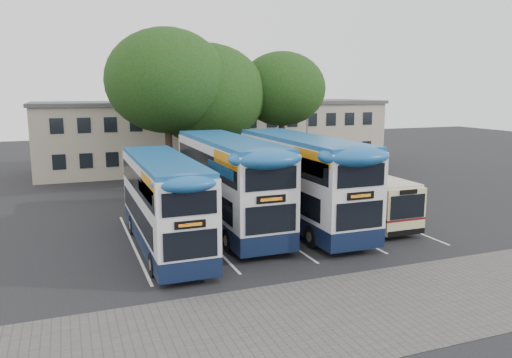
{
  "coord_description": "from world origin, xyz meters",
  "views": [
    {
      "loc": [
        -13.45,
        -18.37,
        7.3
      ],
      "look_at": [
        -4.47,
        5.0,
        2.77
      ],
      "focal_mm": 35.0,
      "sensor_mm": 36.0,
      "label": 1
    }
  ],
  "objects": [
    {
      "name": "bay_lines",
      "position": [
        -3.75,
        5.0,
        0.01
      ],
      "size": [
        14.12,
        11.0,
        0.01
      ],
      "color": "silver",
      "rests_on": "ground"
    },
    {
      "name": "bus_dd_left",
      "position": [
        -9.41,
        3.93,
        2.34
      ],
      "size": [
        2.47,
        10.2,
        4.25
      ],
      "color": "#0E1833",
      "rests_on": "ground"
    },
    {
      "name": "tree_mid",
      "position": [
        -3.43,
        17.83,
        6.91
      ],
      "size": [
        8.74,
        8.74,
        10.63
      ],
      "color": "black",
      "rests_on": "ground"
    },
    {
      "name": "paving_strip",
      "position": [
        -2.0,
        -5.0,
        0.01
      ],
      "size": [
        40.0,
        6.0,
        0.01
      ],
      "primitive_type": "cube",
      "color": "#595654",
      "rests_on": "ground"
    },
    {
      "name": "lamp_post",
      "position": [
        6.0,
        19.97,
        5.08
      ],
      "size": [
        0.25,
        1.05,
        9.06
      ],
      "color": "gray",
      "rests_on": "ground"
    },
    {
      "name": "bus_dd_mid",
      "position": [
        -5.58,
        6.14,
        2.64
      ],
      "size": [
        2.79,
        11.49,
        4.79
      ],
      "color": "#0E1833",
      "rests_on": "ground"
    },
    {
      "name": "bus_single",
      "position": [
        1.81,
        5.45,
        1.52
      ],
      "size": [
        2.28,
        8.98,
        2.68
      ],
      "color": "#D0C58B",
      "rests_on": "ground"
    },
    {
      "name": "tree_left",
      "position": [
        -6.6,
        16.66,
        7.85
      ],
      "size": [
        8.5,
        8.5,
        11.48
      ],
      "color": "black",
      "rests_on": "ground"
    },
    {
      "name": "ground",
      "position": [
        0.0,
        0.0,
        0.0
      ],
      "size": [
        120.0,
        120.0,
        0.0
      ],
      "primitive_type": "plane",
      "color": "black",
      "rests_on": "ground"
    },
    {
      "name": "bus_dd_right",
      "position": [
        -1.77,
        5.34,
        2.66
      ],
      "size": [
        2.81,
        11.57,
        4.82
      ],
      "color": "#0E1833",
      "rests_on": "ground"
    },
    {
      "name": "tree_right",
      "position": [
        2.5,
        17.52,
        7.29
      ],
      "size": [
        6.73,
        6.73,
        10.17
      ],
      "color": "black",
      "rests_on": "ground"
    },
    {
      "name": "depot_building",
      "position": [
        0.0,
        26.99,
        3.15
      ],
      "size": [
        32.4,
        8.4,
        6.2
      ],
      "color": "#B2A58F",
      "rests_on": "ground"
    }
  ]
}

